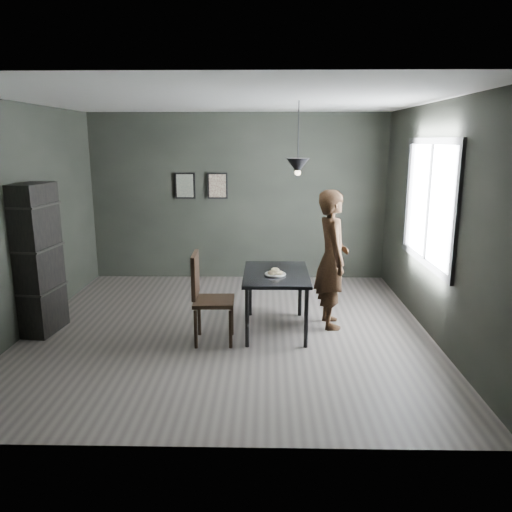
{
  "coord_description": "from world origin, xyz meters",
  "views": [
    {
      "loc": [
        0.48,
        -5.96,
        2.35
      ],
      "look_at": [
        0.35,
        0.05,
        0.95
      ],
      "focal_mm": 35.0,
      "sensor_mm": 36.0,
      "label": 1
    }
  ],
  "objects_px": {
    "white_plate": "(275,275)",
    "pendant_lamp": "(298,166)",
    "woman": "(332,259)",
    "wood_chair": "(206,292)",
    "shelf_unit": "(38,260)",
    "cafe_table": "(276,279)"
  },
  "relations": [
    {
      "from": "wood_chair",
      "to": "shelf_unit",
      "type": "xyz_separation_m",
      "value": [
        -2.09,
        0.29,
        0.31
      ]
    },
    {
      "from": "cafe_table",
      "to": "woman",
      "type": "bearing_deg",
      "value": 15.21
    },
    {
      "from": "cafe_table",
      "to": "pendant_lamp",
      "type": "xyz_separation_m",
      "value": [
        0.25,
        0.1,
        1.38
      ]
    },
    {
      "from": "white_plate",
      "to": "cafe_table",
      "type": "bearing_deg",
      "value": 84.01
    },
    {
      "from": "shelf_unit",
      "to": "woman",
      "type": "bearing_deg",
      "value": 10.99
    },
    {
      "from": "cafe_table",
      "to": "white_plate",
      "type": "relative_size",
      "value": 5.22
    },
    {
      "from": "woman",
      "to": "wood_chair",
      "type": "relative_size",
      "value": 1.63
    },
    {
      "from": "pendant_lamp",
      "to": "woman",
      "type": "bearing_deg",
      "value": 11.43
    },
    {
      "from": "cafe_table",
      "to": "pendant_lamp",
      "type": "bearing_deg",
      "value": 21.8
    },
    {
      "from": "woman",
      "to": "shelf_unit",
      "type": "xyz_separation_m",
      "value": [
        -3.63,
        -0.29,
        0.05
      ]
    },
    {
      "from": "wood_chair",
      "to": "cafe_table",
      "type": "bearing_deg",
      "value": 23.12
    },
    {
      "from": "cafe_table",
      "to": "pendant_lamp",
      "type": "height_order",
      "value": "pendant_lamp"
    },
    {
      "from": "woman",
      "to": "cafe_table",
      "type": "bearing_deg",
      "value": 100.41
    },
    {
      "from": "shelf_unit",
      "to": "wood_chair",
      "type": "bearing_deg",
      "value": -1.48
    },
    {
      "from": "white_plate",
      "to": "pendant_lamp",
      "type": "relative_size",
      "value": 0.27
    },
    {
      "from": "white_plate",
      "to": "woman",
      "type": "distance_m",
      "value": 0.8
    },
    {
      "from": "pendant_lamp",
      "to": "shelf_unit",
      "type": "bearing_deg",
      "value": -176.45
    },
    {
      "from": "shelf_unit",
      "to": "cafe_table",
      "type": "bearing_deg",
      "value": 8.33
    },
    {
      "from": "woman",
      "to": "wood_chair",
      "type": "xyz_separation_m",
      "value": [
        -1.54,
        -0.58,
        -0.27
      ]
    },
    {
      "from": "white_plate",
      "to": "wood_chair",
      "type": "relative_size",
      "value": 0.21
    },
    {
      "from": "white_plate",
      "to": "wood_chair",
      "type": "bearing_deg",
      "value": -161.77
    },
    {
      "from": "woman",
      "to": "pendant_lamp",
      "type": "bearing_deg",
      "value": 96.63
    }
  ]
}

